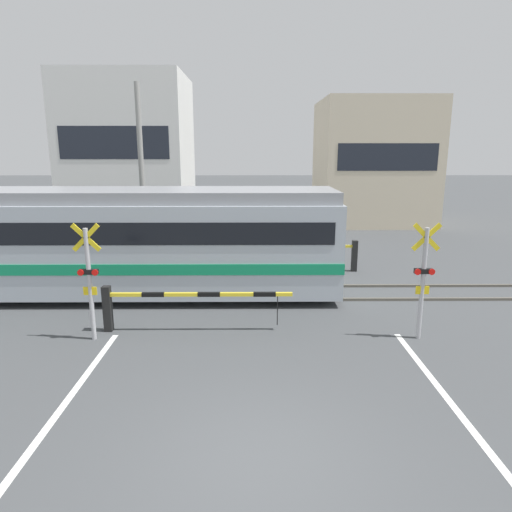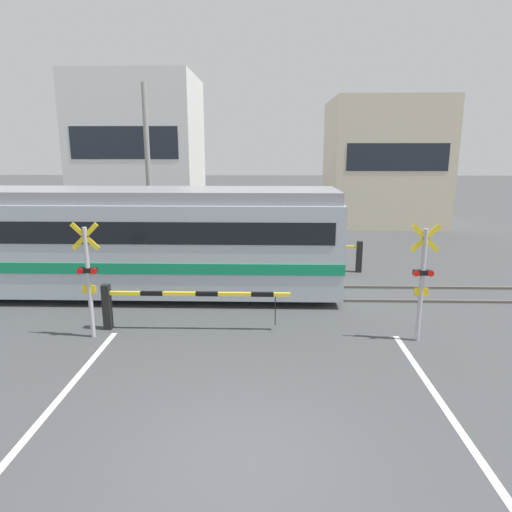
# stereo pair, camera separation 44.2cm
# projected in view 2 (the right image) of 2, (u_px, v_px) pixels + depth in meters

# --- Properties ---
(ground_plane) EXTENTS (160.00, 160.00, 0.00)m
(ground_plane) POSITION_uv_depth(u_px,v_px,m) (244.00, 462.00, 6.77)
(ground_plane) COLOR #444749
(rail_track_near) EXTENTS (50.00, 0.10, 0.08)m
(rail_track_near) POSITION_uv_depth(u_px,v_px,m) (257.00, 300.00, 14.03)
(rail_track_near) COLOR #5B564C
(rail_track_near) RESTS_ON ground_plane
(rail_track_far) EXTENTS (50.00, 0.10, 0.08)m
(rail_track_far) POSITION_uv_depth(u_px,v_px,m) (258.00, 286.00, 15.42)
(rail_track_far) COLOR #5B564C
(rail_track_far) RESTS_ON ground_plane
(road_stripe_left) EXTENTS (0.14, 8.81, 0.01)m
(road_stripe_left) POSITION_uv_depth(u_px,v_px,m) (23.00, 441.00, 7.26)
(road_stripe_left) COLOR white
(road_stripe_left) RESTS_ON ground_plane
(road_stripe_right) EXTENTS (0.14, 8.81, 0.01)m
(road_stripe_right) POSITION_uv_depth(u_px,v_px,m) (473.00, 449.00, 7.07)
(road_stripe_right) COLOR white
(road_stripe_right) RESTS_ON ground_plane
(commuter_train) EXTENTS (15.33, 3.02, 3.36)m
(commuter_train) POSITION_uv_depth(u_px,v_px,m) (96.00, 238.00, 14.47)
(commuter_train) COLOR #ADB7C1
(commuter_train) RESTS_ON ground_plane
(crossing_barrier_near) EXTENTS (4.80, 0.20, 1.19)m
(crossing_barrier_near) POSITION_uv_depth(u_px,v_px,m) (158.00, 300.00, 11.63)
(crossing_barrier_near) COLOR black
(crossing_barrier_near) RESTS_ON ground_plane
(crossing_barrier_far) EXTENTS (4.80, 0.20, 1.19)m
(crossing_barrier_far) POSITION_uv_depth(u_px,v_px,m) (324.00, 251.00, 17.23)
(crossing_barrier_far) COLOR black
(crossing_barrier_far) RESTS_ON ground_plane
(crossing_signal_left) EXTENTS (0.68, 0.15, 2.88)m
(crossing_signal_left) POSITION_uv_depth(u_px,v_px,m) (88.00, 275.00, 10.98)
(crossing_signal_left) COLOR #B2B2B7
(crossing_signal_left) RESTS_ON ground_plane
(crossing_signal_right) EXTENTS (0.68, 0.15, 2.88)m
(crossing_signal_right) POSITION_uv_depth(u_px,v_px,m) (422.00, 278.00, 10.76)
(crossing_signal_right) COLOR #B2B2B7
(crossing_signal_right) RESTS_ON ground_plane
(pedestrian) EXTENTS (0.38, 0.23, 1.77)m
(pedestrian) POSITION_uv_depth(u_px,v_px,m) (257.00, 237.00, 18.83)
(pedestrian) COLOR #33384C
(pedestrian) RESTS_ON ground_plane
(building_left_of_street) EXTENTS (7.27, 6.54, 8.97)m
(building_left_of_street) POSITION_uv_depth(u_px,v_px,m) (140.00, 151.00, 28.76)
(building_left_of_street) COLOR white
(building_left_of_street) RESTS_ON ground_plane
(building_right_of_street) EXTENTS (6.72, 6.54, 7.55)m
(building_right_of_street) POSITION_uv_depth(u_px,v_px,m) (383.00, 163.00, 28.51)
(building_right_of_street) COLOR beige
(building_right_of_street) RESTS_ON ground_plane
(utility_pole_streetside) EXTENTS (0.22, 0.22, 7.21)m
(utility_pole_streetside) POSITION_uv_depth(u_px,v_px,m) (148.00, 173.00, 19.22)
(utility_pole_streetside) COLOR gray
(utility_pole_streetside) RESTS_ON ground_plane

